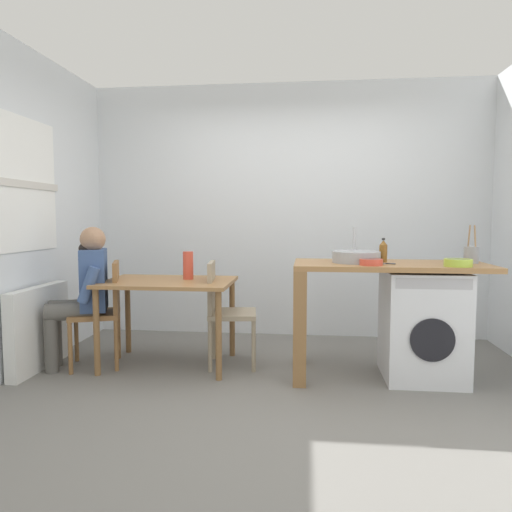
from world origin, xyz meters
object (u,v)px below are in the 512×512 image
(bottle_tall_green, at_px, (383,251))
(mixing_bowl, at_px, (371,262))
(chair_opposite, at_px, (224,307))
(vase, at_px, (188,265))
(dining_table, at_px, (168,292))
(utensil_crock, at_px, (471,254))
(washing_machine, at_px, (422,325))
(seated_person, at_px, (83,289))
(colander, at_px, (458,262))
(chair_person_seat, at_px, (104,307))

(bottle_tall_green, distance_m, mixing_bowl, 0.31)
(chair_opposite, height_order, vase, vase)
(dining_table, bearing_deg, mixing_bowl, -10.26)
(mixing_bowl, xyz_separation_m, utensil_crock, (0.80, 0.25, 0.04))
(washing_machine, xyz_separation_m, vase, (-1.95, 0.20, 0.43))
(seated_person, distance_m, bottle_tall_green, 2.52)
(utensil_crock, relative_size, colander, 1.50)
(chair_opposite, xyz_separation_m, washing_machine, (1.62, -0.14, -0.08))
(colander, bearing_deg, washing_machine, 130.74)
(washing_machine, xyz_separation_m, bottle_tall_green, (-0.30, 0.07, 0.58))
(bottle_tall_green, height_order, colander, bottle_tall_green)
(dining_table, distance_m, utensil_crock, 2.49)
(chair_person_seat, xyz_separation_m, colander, (2.83, -0.25, 0.44))
(dining_table, bearing_deg, chair_opposite, 4.95)
(seated_person, height_order, mixing_bowl, seated_person)
(chair_person_seat, xyz_separation_m, bottle_tall_green, (2.34, 0.05, 0.50))
(seated_person, xyz_separation_m, bottle_tall_green, (2.49, 0.10, 0.34))
(washing_machine, bearing_deg, chair_person_seat, 179.38)
(mixing_bowl, bearing_deg, utensil_crock, 17.31)
(bottle_tall_green, bearing_deg, mixing_bowl, -115.56)
(chair_person_seat, relative_size, colander, 4.50)
(chair_person_seat, bearing_deg, seated_person, 90.00)
(utensil_crock, height_order, colander, utensil_crock)
(bottle_tall_green, distance_m, colander, 0.57)
(colander, bearing_deg, seated_person, 176.33)
(utensil_crock, bearing_deg, chair_opposite, 177.35)
(seated_person, height_order, vase, seated_person)
(seated_person, bearing_deg, utensil_crock, -108.48)
(washing_machine, distance_m, mixing_bowl, 0.70)
(washing_machine, height_order, colander, colander)
(chair_opposite, height_order, mixing_bowl, mixing_bowl)
(dining_table, xyz_separation_m, vase, (0.15, 0.10, 0.22))
(chair_person_seat, distance_m, washing_machine, 2.65)
(dining_table, xyz_separation_m, utensil_crock, (2.46, -0.05, 0.35))
(chair_opposite, distance_m, seated_person, 1.20)
(dining_table, distance_m, vase, 0.28)
(bottle_tall_green, height_order, vase, bottle_tall_green)
(chair_person_seat, relative_size, chair_opposite, 1.00)
(mixing_bowl, bearing_deg, colander, -1.84)
(washing_machine, relative_size, mixing_bowl, 4.98)
(bottle_tall_green, bearing_deg, washing_machine, -13.79)
(colander, bearing_deg, vase, 168.85)
(vase, bearing_deg, chair_opposite, -10.22)
(vase, bearing_deg, seated_person, -164.92)
(seated_person, bearing_deg, mixing_bowl, -114.05)
(chair_person_seat, xyz_separation_m, seated_person, (-0.15, -0.05, 0.16))
(washing_machine, xyz_separation_m, colander, (0.19, -0.22, 0.52))
(dining_table, xyz_separation_m, bottle_tall_green, (1.79, -0.03, 0.36))
(chair_opposite, relative_size, colander, 4.50)
(dining_table, relative_size, utensil_crock, 3.67)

